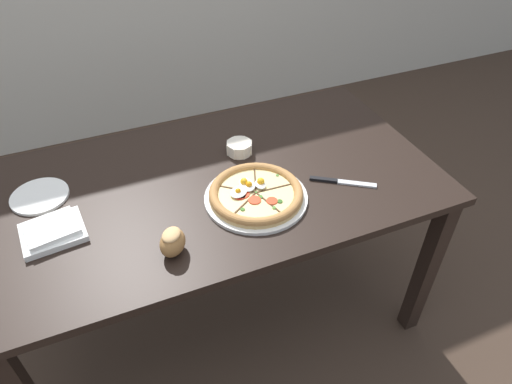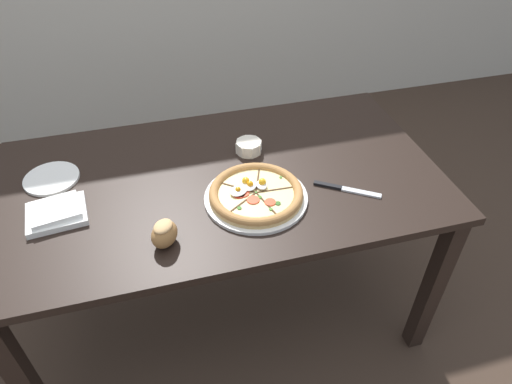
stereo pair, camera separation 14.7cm
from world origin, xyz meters
name	(u,v)px [view 2 (the right image)]	position (x,y,z in m)	size (l,w,h in m)	color
ground_plane	(228,306)	(0.00, 0.00, 0.00)	(12.00, 12.00, 0.00)	#3D2D23
dining_table	(221,197)	(0.00, 0.00, 0.65)	(1.53, 0.85, 0.75)	black
pizza	(256,194)	(0.09, -0.15, 0.77)	(0.34, 0.34, 0.05)	white
ramekin_bowl	(249,146)	(0.13, 0.12, 0.77)	(0.10, 0.10, 0.05)	silver
napkin_folded	(56,213)	(-0.53, -0.06, 0.76)	(0.19, 0.17, 0.04)	white
bread_piece_near	(164,233)	(-0.22, -0.27, 0.79)	(0.11, 0.11, 0.08)	#A3703D
knife_main	(346,189)	(0.39, -0.18, 0.75)	(0.20, 0.14, 0.01)	silver
side_saucer	(52,178)	(-0.56, 0.14, 0.75)	(0.19, 0.19, 0.01)	white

